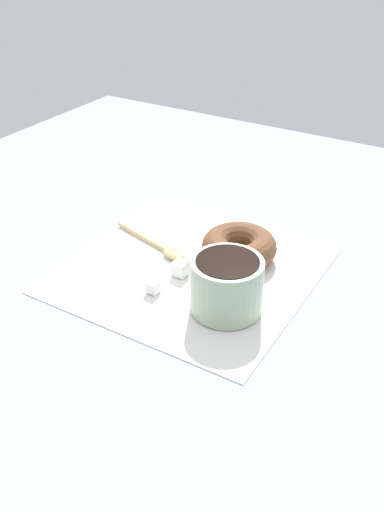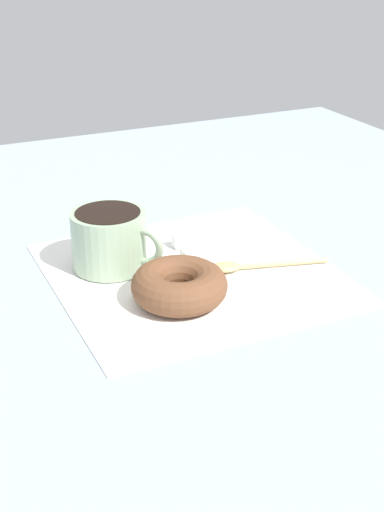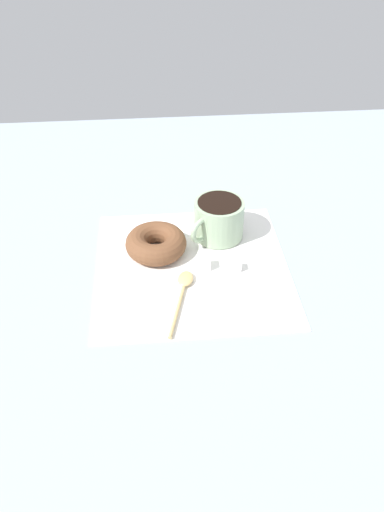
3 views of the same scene
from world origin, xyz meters
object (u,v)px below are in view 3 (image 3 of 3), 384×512
Objects in this scene: spoon at (183,288)px; sugar_cube at (236,265)px; sugar_cube_extra at (206,263)px; donut at (156,243)px; coffee_cup at (218,219)px.

sugar_cube reaches higher than spoon.
sugar_cube_extra reaches higher than sugar_cube.
sugar_cube_extra is (4.76, 7.92, -0.90)cm from donut.
spoon is at bearing -38.95° from sugar_cube_extra.
donut is 9.29cm from sugar_cube_extra.
sugar_cube_extra is (-0.87, -4.84, 0.18)cm from sugar_cube.
donut is at bearing -113.82° from sugar_cube.
spoon is at bearing -64.84° from sugar_cube.
sugar_cube_extra is at bearing -100.23° from sugar_cube.
spoon is (13.65, -7.12, -3.16)cm from coffee_cup.
coffee_cup is 5.32× the size of sugar_cube_extra.
coffee_cup reaches higher than sugar_cube.
sugar_cube_extra is (-5.08, 4.10, 0.54)cm from spoon.
coffee_cup is 6.62× the size of sugar_cube.
sugar_cube is at bearing 66.18° from donut.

